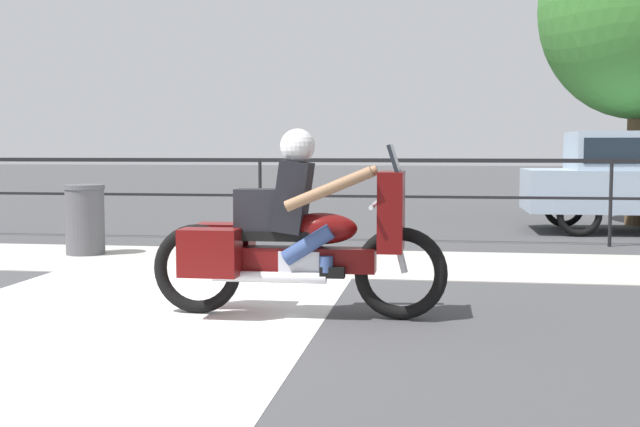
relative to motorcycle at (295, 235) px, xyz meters
name	(u,v)px	position (x,y,z in m)	size (l,w,h in m)	color
ground_plane	(114,317)	(-1.49, -0.24, -0.68)	(120.00, 120.00, 0.00)	#424244
sidewalk_band	(222,260)	(-1.49, 3.16, -0.68)	(44.00, 2.40, 0.01)	#B7B2A8
crosswalk_band	(111,321)	(-1.44, -0.44, -0.68)	(3.40, 6.00, 0.01)	silver
fence_railing	(260,176)	(-1.49, 5.34, 0.30)	(36.00, 0.05, 1.25)	black
motorcycle	(295,235)	(0.00, 0.00, 0.00)	(2.48, 0.76, 1.56)	black
trash_bin	(85,220)	(-3.41, 3.42, -0.21)	(0.53, 0.53, 0.93)	#515156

